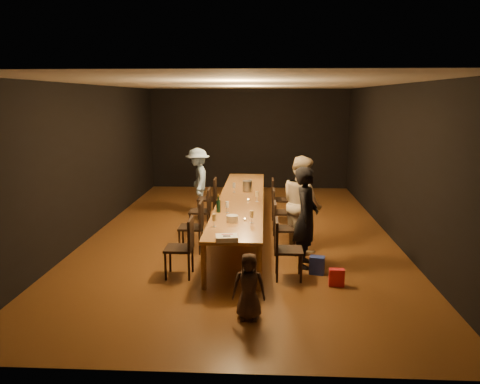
{
  "coord_description": "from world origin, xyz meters",
  "views": [
    {
      "loc": [
        0.45,
        -9.27,
        2.75
      ],
      "look_at": [
        0.01,
        -0.66,
        1.0
      ],
      "focal_mm": 35.0,
      "sensor_mm": 36.0,
      "label": 1
    }
  ],
  "objects_px": {
    "man_blue": "(198,180)",
    "birthday_cake": "(227,238)",
    "woman_tan": "(302,203)",
    "chair_right_0": "(289,249)",
    "woman_birthday": "(306,217)",
    "ice_bucket": "(247,186)",
    "child": "(249,286)",
    "plate_stack": "(232,219)",
    "chair_right_1": "(285,228)",
    "table": "(241,200)",
    "chair_left_2": "(200,211)",
    "chair_right_3": "(281,199)",
    "chair_left_1": "(191,227)",
    "chair_right_2": "(283,212)",
    "chair_left_3": "(207,198)",
    "champagne_bottle": "(218,203)",
    "chair_left_0": "(179,248)"
  },
  "relations": [
    {
      "from": "woman_birthday",
      "to": "champagne_bottle",
      "type": "distance_m",
      "value": 1.61
    },
    {
      "from": "chair_right_3",
      "to": "child",
      "type": "bearing_deg",
      "value": -6.53
    },
    {
      "from": "chair_left_3",
      "to": "birthday_cake",
      "type": "bearing_deg",
      "value": -169.14
    },
    {
      "from": "chair_right_1",
      "to": "chair_right_3",
      "type": "distance_m",
      "value": 2.4
    },
    {
      "from": "woman_tan",
      "to": "birthday_cake",
      "type": "height_order",
      "value": "woman_tan"
    },
    {
      "from": "chair_left_3",
      "to": "woman_birthday",
      "type": "xyz_separation_m",
      "value": [
        2.0,
        -3.04,
        0.37
      ]
    },
    {
      "from": "man_blue",
      "to": "champagne_bottle",
      "type": "xyz_separation_m",
      "value": [
        0.81,
        -3.14,
        0.14
      ]
    },
    {
      "from": "chair_right_2",
      "to": "champagne_bottle",
      "type": "xyz_separation_m",
      "value": [
        -1.19,
        -1.24,
        0.45
      ]
    },
    {
      "from": "table",
      "to": "chair_right_3",
      "type": "height_order",
      "value": "chair_right_3"
    },
    {
      "from": "chair_right_3",
      "to": "man_blue",
      "type": "xyz_separation_m",
      "value": [
        -2.0,
        0.69,
        0.31
      ]
    },
    {
      "from": "chair_right_1",
      "to": "man_blue",
      "type": "height_order",
      "value": "man_blue"
    },
    {
      "from": "chair_right_0",
      "to": "woman_birthday",
      "type": "height_order",
      "value": "woman_birthday"
    },
    {
      "from": "chair_left_2",
      "to": "ice_bucket",
      "type": "bearing_deg",
      "value": -53.8
    },
    {
      "from": "man_blue",
      "to": "plate_stack",
      "type": "relative_size",
      "value": 7.96
    },
    {
      "from": "chair_right_2",
      "to": "chair_left_2",
      "type": "height_order",
      "value": "same"
    },
    {
      "from": "chair_right_2",
      "to": "chair_right_3",
      "type": "distance_m",
      "value": 1.2
    },
    {
      "from": "chair_left_2",
      "to": "birthday_cake",
      "type": "distance_m",
      "value": 3.02
    },
    {
      "from": "man_blue",
      "to": "ice_bucket",
      "type": "bearing_deg",
      "value": 34.02
    },
    {
      "from": "chair_left_0",
      "to": "chair_left_3",
      "type": "relative_size",
      "value": 1.0
    },
    {
      "from": "birthday_cake",
      "to": "ice_bucket",
      "type": "distance_m",
      "value": 3.6
    },
    {
      "from": "chair_right_2",
      "to": "chair_right_3",
      "type": "relative_size",
      "value": 1.0
    },
    {
      "from": "woman_tan",
      "to": "chair_left_2",
      "type": "bearing_deg",
      "value": 42.72
    },
    {
      "from": "table",
      "to": "chair_left_2",
      "type": "bearing_deg",
      "value": 180.0
    },
    {
      "from": "man_blue",
      "to": "birthday_cake",
      "type": "xyz_separation_m",
      "value": [
        1.09,
        -4.79,
        0.01
      ]
    },
    {
      "from": "woman_tan",
      "to": "chair_right_0",
      "type": "bearing_deg",
      "value": 146.83
    },
    {
      "from": "table",
      "to": "chair_left_0",
      "type": "height_order",
      "value": "chair_left_0"
    },
    {
      "from": "woman_birthday",
      "to": "ice_bucket",
      "type": "bearing_deg",
      "value": 34.9
    },
    {
      "from": "plate_stack",
      "to": "man_blue",
      "type": "bearing_deg",
      "value": 106.15
    },
    {
      "from": "chair_left_3",
      "to": "champagne_bottle",
      "type": "relative_size",
      "value": 2.89
    },
    {
      "from": "child",
      "to": "plate_stack",
      "type": "bearing_deg",
      "value": 100.09
    },
    {
      "from": "chair_right_2",
      "to": "man_blue",
      "type": "bearing_deg",
      "value": -133.43
    },
    {
      "from": "chair_right_1",
      "to": "plate_stack",
      "type": "relative_size",
      "value": 4.77
    },
    {
      "from": "chair_right_1",
      "to": "child",
      "type": "relative_size",
      "value": 1.09
    },
    {
      "from": "woman_birthday",
      "to": "man_blue",
      "type": "relative_size",
      "value": 1.07
    },
    {
      "from": "chair_left_2",
      "to": "table",
      "type": "bearing_deg",
      "value": -90.0
    },
    {
      "from": "chair_left_2",
      "to": "chair_left_3",
      "type": "distance_m",
      "value": 1.2
    },
    {
      "from": "man_blue",
      "to": "child",
      "type": "xyz_separation_m",
      "value": [
        1.43,
        -5.67,
        -0.35
      ]
    },
    {
      "from": "chair_right_3",
      "to": "chair_left_1",
      "type": "relative_size",
      "value": 1.0
    },
    {
      "from": "chair_left_0",
      "to": "chair_left_1",
      "type": "bearing_deg",
      "value": 0.0
    },
    {
      "from": "woman_birthday",
      "to": "man_blue",
      "type": "distance_m",
      "value": 4.38
    },
    {
      "from": "chair_right_2",
      "to": "man_blue",
      "type": "height_order",
      "value": "man_blue"
    },
    {
      "from": "chair_left_2",
      "to": "chair_right_0",
      "type": "bearing_deg",
      "value": -144.69
    },
    {
      "from": "champagne_bottle",
      "to": "chair_left_2",
      "type": "bearing_deg",
      "value": 112.19
    },
    {
      "from": "chair_left_0",
      "to": "woman_birthday",
      "type": "height_order",
      "value": "woman_birthday"
    },
    {
      "from": "chair_left_3",
      "to": "champagne_bottle",
      "type": "bearing_deg",
      "value": -168.27
    },
    {
      "from": "child",
      "to": "plate_stack",
      "type": "height_order",
      "value": "plate_stack"
    },
    {
      "from": "chair_left_1",
      "to": "woman_birthday",
      "type": "bearing_deg",
      "value": -107.62
    },
    {
      "from": "table",
      "to": "woman_birthday",
      "type": "distance_m",
      "value": 2.17
    },
    {
      "from": "woman_tan",
      "to": "ice_bucket",
      "type": "distance_m",
      "value": 1.97
    },
    {
      "from": "table",
      "to": "chair_right_3",
      "type": "xyz_separation_m",
      "value": [
        0.85,
        1.2,
        -0.24
      ]
    }
  ]
}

